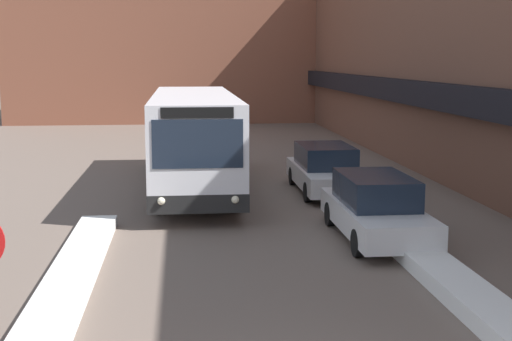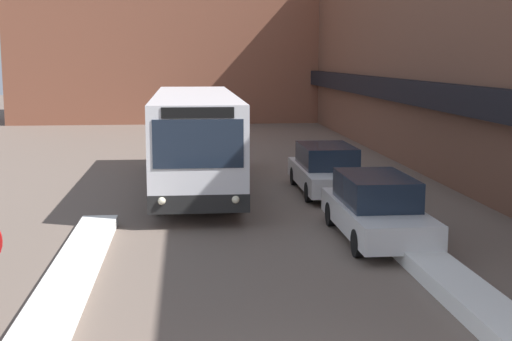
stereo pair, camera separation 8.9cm
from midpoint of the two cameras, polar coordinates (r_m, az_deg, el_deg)
The scene contains 5 objects.
building_row_right at distance 33.14m, azimuth 14.64°, elevation 10.16°, with size 5.50×60.00×10.39m.
snow_bank_right at distance 12.93m, azimuth 17.61°, elevation -10.24°, with size 0.90×10.95×0.33m.
city_bus at distance 23.79m, azimuth -4.79°, elevation 2.64°, with size 2.63×12.00×3.17m.
parked_car_front at distance 17.41m, azimuth 9.73°, elevation -2.96°, with size 1.81×4.77×1.55m.
parked_car_middle at distance 23.24m, azimuth 5.79°, elevation 0.10°, with size 1.90×4.84×1.54m.
Camera 2 is at (-1.33, -7.13, 4.33)m, focal length 50.00 mm.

